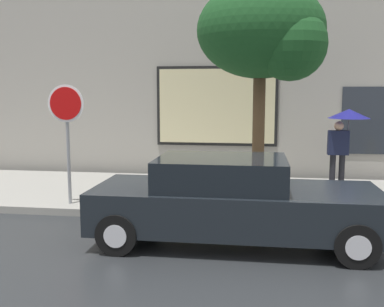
% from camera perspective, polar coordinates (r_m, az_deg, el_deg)
% --- Properties ---
extents(ground_plane, '(60.00, 60.00, 0.00)m').
position_cam_1_polar(ground_plane, '(7.57, 7.26, -11.07)').
color(ground_plane, '#282B2D').
extents(sidewalk, '(20.00, 4.00, 0.15)m').
position_cam_1_polar(sidewalk, '(10.44, 7.57, -5.37)').
color(sidewalk, gray).
rests_on(sidewalk, ground).
extents(building_facade, '(20.00, 0.67, 7.00)m').
position_cam_1_polar(building_facade, '(12.71, 7.98, 12.41)').
color(building_facade, '#9E998E').
rests_on(building_facade, ground).
extents(parked_car, '(4.58, 1.85, 1.41)m').
position_cam_1_polar(parked_car, '(7.30, 5.19, -6.09)').
color(parked_car, black).
rests_on(parked_car, ground).
extents(pedestrian_with_umbrella, '(0.97, 0.97, 1.91)m').
position_cam_1_polar(pedestrian_with_umbrella, '(11.16, 19.02, 3.36)').
color(pedestrian_with_umbrella, black).
rests_on(pedestrian_with_umbrella, sidewalk).
extents(street_tree, '(2.58, 2.19, 4.51)m').
position_cam_1_polar(street_tree, '(9.31, 9.51, 14.82)').
color(street_tree, '#4C3823').
rests_on(street_tree, sidewalk).
extents(stop_sign, '(0.76, 0.10, 2.46)m').
position_cam_1_polar(stop_sign, '(9.40, -15.75, 4.10)').
color(stop_sign, gray).
rests_on(stop_sign, sidewalk).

